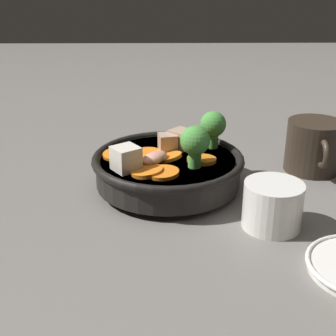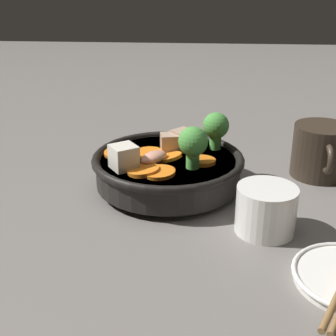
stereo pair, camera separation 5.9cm
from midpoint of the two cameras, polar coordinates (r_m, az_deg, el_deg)
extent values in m
plane|color=slate|center=(0.73, 2.30, -2.47)|extent=(3.00, 3.00, 0.00)
cylinder|color=black|center=(0.73, 2.31, -2.11)|extent=(0.12, 0.12, 0.01)
cylinder|color=black|center=(0.72, 2.34, -0.33)|extent=(0.22, 0.22, 0.04)
torus|color=black|center=(0.71, 2.37, 1.13)|extent=(0.23, 0.23, 0.01)
cylinder|color=brown|center=(0.72, 2.35, 0.32)|extent=(0.21, 0.21, 0.02)
cylinder|color=orange|center=(0.73, -3.67, 1.81)|extent=(0.07, 0.07, 0.01)
cylinder|color=orange|center=(0.71, 2.29, 1.28)|extent=(0.06, 0.06, 0.02)
cylinder|color=orange|center=(0.73, 0.00, 1.86)|extent=(0.06, 0.06, 0.01)
cylinder|color=orange|center=(0.70, 6.45, 0.84)|extent=(0.06, 0.06, 0.01)
cylinder|color=orange|center=(0.66, 1.43, -0.59)|extent=(0.05, 0.05, 0.01)
cylinder|color=orange|center=(0.66, -0.51, -0.36)|extent=(0.06, 0.06, 0.01)
cylinder|color=#59B84C|center=(0.75, 8.03, 3.18)|extent=(0.02, 0.02, 0.02)
sphere|color=#47933D|center=(0.74, 8.14, 5.13)|extent=(0.04, 0.04, 0.04)
cylinder|color=#59B84C|center=(0.68, 5.52, 0.99)|extent=(0.02, 0.02, 0.03)
sphere|color=#47933D|center=(0.67, 5.61, 3.21)|extent=(0.04, 0.04, 0.04)
cube|color=tan|center=(0.74, 2.45, 3.10)|extent=(0.03, 0.03, 0.03)
cube|color=silver|center=(0.67, -2.92, 1.30)|extent=(0.05, 0.05, 0.03)
cube|color=tan|center=(0.75, 4.12, 3.43)|extent=(0.04, 0.04, 0.03)
ellipsoid|color=#EA9E84|center=(0.69, 0.70, 1.26)|extent=(0.06, 0.05, 0.02)
cylinder|color=white|center=(0.62, 14.53, -4.98)|extent=(0.08, 0.08, 0.06)
cylinder|color=brown|center=(0.61, 14.71, -3.45)|extent=(0.07, 0.07, 0.00)
cylinder|color=#33281E|center=(0.81, 20.12, 1.95)|extent=(0.09, 0.09, 0.09)
torus|color=#33281E|center=(0.77, 21.00, 0.99)|extent=(0.05, 0.01, 0.05)
camera|label=1|loc=(0.03, -87.65, 1.01)|focal=50.00mm
camera|label=2|loc=(0.03, 92.35, -1.01)|focal=50.00mm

